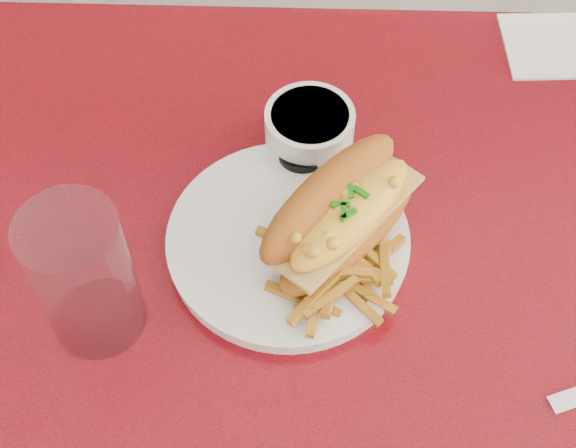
{
  "coord_description": "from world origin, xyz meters",
  "views": [
    {
      "loc": [
        -0.17,
        -0.41,
        1.45
      ],
      "look_at": [
        -0.18,
        0.03,
        0.81
      ],
      "focal_mm": 50.0,
      "sensor_mm": 36.0,
      "label": 1
    }
  ],
  "objects_px": {
    "water_tumbler": "(84,277)",
    "booth_bench_far": "(388,57)",
    "dinner_plate": "(288,241)",
    "fork": "(344,231)",
    "diner_table": "(445,348)",
    "mac_hoagie": "(342,213)",
    "sauce_cup_left": "(302,157)",
    "gravy_ramekin": "(309,130)"
  },
  "relations": [
    {
      "from": "dinner_plate",
      "to": "gravy_ramekin",
      "type": "relative_size",
      "value": 2.67
    },
    {
      "from": "mac_hoagie",
      "to": "gravy_ramekin",
      "type": "height_order",
      "value": "mac_hoagie"
    },
    {
      "from": "diner_table",
      "to": "gravy_ramekin",
      "type": "relative_size",
      "value": 12.73
    },
    {
      "from": "diner_table",
      "to": "booth_bench_far",
      "type": "relative_size",
      "value": 1.03
    },
    {
      "from": "diner_table",
      "to": "sauce_cup_left",
      "type": "xyz_separation_m",
      "value": [
        -0.17,
        0.13,
        0.18
      ]
    },
    {
      "from": "mac_hoagie",
      "to": "booth_bench_far",
      "type": "bearing_deg",
      "value": 30.14
    },
    {
      "from": "dinner_plate",
      "to": "gravy_ramekin",
      "type": "xyz_separation_m",
      "value": [
        0.02,
        0.13,
        0.02
      ]
    },
    {
      "from": "mac_hoagie",
      "to": "fork",
      "type": "xyz_separation_m",
      "value": [
        0.0,
        0.0,
        -0.04
      ]
    },
    {
      "from": "dinner_plate",
      "to": "water_tumbler",
      "type": "distance_m",
      "value": 0.21
    },
    {
      "from": "dinner_plate",
      "to": "sauce_cup_left",
      "type": "height_order",
      "value": "sauce_cup_left"
    },
    {
      "from": "dinner_plate",
      "to": "mac_hoagie",
      "type": "xyz_separation_m",
      "value": [
        0.05,
        0.01,
        0.04
      ]
    },
    {
      "from": "diner_table",
      "to": "water_tumbler",
      "type": "height_order",
      "value": "water_tumbler"
    },
    {
      "from": "dinner_plate",
      "to": "water_tumbler",
      "type": "relative_size",
      "value": 1.69
    },
    {
      "from": "dinner_plate",
      "to": "sauce_cup_left",
      "type": "xyz_separation_m",
      "value": [
        0.01,
        0.1,
        0.0
      ]
    },
    {
      "from": "diner_table",
      "to": "booth_bench_far",
      "type": "distance_m",
      "value": 0.87
    },
    {
      "from": "mac_hoagie",
      "to": "fork",
      "type": "height_order",
      "value": "mac_hoagie"
    },
    {
      "from": "gravy_ramekin",
      "to": "booth_bench_far",
      "type": "bearing_deg",
      "value": 75.98
    },
    {
      "from": "sauce_cup_left",
      "to": "diner_table",
      "type": "bearing_deg",
      "value": -38.25
    },
    {
      "from": "diner_table",
      "to": "booth_bench_far",
      "type": "xyz_separation_m",
      "value": [
        0.0,
        0.81,
        -0.32
      ]
    },
    {
      "from": "fork",
      "to": "sauce_cup_left",
      "type": "xyz_separation_m",
      "value": [
        -0.04,
        0.1,
        -0.0
      ]
    },
    {
      "from": "diner_table",
      "to": "mac_hoagie",
      "type": "bearing_deg",
      "value": 164.91
    },
    {
      "from": "booth_bench_far",
      "to": "fork",
      "type": "bearing_deg",
      "value": -99.27
    },
    {
      "from": "mac_hoagie",
      "to": "sauce_cup_left",
      "type": "xyz_separation_m",
      "value": [
        -0.04,
        0.1,
        -0.04
      ]
    },
    {
      "from": "booth_bench_far",
      "to": "fork",
      "type": "relative_size",
      "value": 7.51
    },
    {
      "from": "booth_bench_far",
      "to": "mac_hoagie",
      "type": "bearing_deg",
      "value": -99.49
    },
    {
      "from": "diner_table",
      "to": "dinner_plate",
      "type": "xyz_separation_m",
      "value": [
        -0.18,
        0.03,
        0.17
      ]
    },
    {
      "from": "gravy_ramekin",
      "to": "water_tumbler",
      "type": "bearing_deg",
      "value": -131.76
    },
    {
      "from": "fork",
      "to": "diner_table",
      "type": "bearing_deg",
      "value": -117.66
    },
    {
      "from": "booth_bench_far",
      "to": "water_tumbler",
      "type": "relative_size",
      "value": 7.84
    },
    {
      "from": "water_tumbler",
      "to": "booth_bench_far",
      "type": "bearing_deg",
      "value": 67.67
    },
    {
      "from": "diner_table",
      "to": "gravy_ramekin",
      "type": "height_order",
      "value": "gravy_ramekin"
    },
    {
      "from": "fork",
      "to": "sauce_cup_left",
      "type": "relative_size",
      "value": 2.45
    },
    {
      "from": "diner_table",
      "to": "mac_hoagie",
      "type": "relative_size",
      "value": 5.94
    },
    {
      "from": "booth_bench_far",
      "to": "dinner_plate",
      "type": "distance_m",
      "value": 0.94
    },
    {
      "from": "mac_hoagie",
      "to": "diner_table",
      "type": "bearing_deg",
      "value": -65.46
    },
    {
      "from": "gravy_ramekin",
      "to": "fork",
      "type": "bearing_deg",
      "value": -73.47
    },
    {
      "from": "dinner_plate",
      "to": "fork",
      "type": "height_order",
      "value": "same"
    },
    {
      "from": "fork",
      "to": "gravy_ramekin",
      "type": "relative_size",
      "value": 1.65
    },
    {
      "from": "dinner_plate",
      "to": "fork",
      "type": "bearing_deg",
      "value": 8.92
    },
    {
      "from": "dinner_plate",
      "to": "water_tumbler",
      "type": "height_order",
      "value": "water_tumbler"
    },
    {
      "from": "diner_table",
      "to": "fork",
      "type": "distance_m",
      "value": 0.22
    },
    {
      "from": "water_tumbler",
      "to": "gravy_ramekin",
      "type": "bearing_deg",
      "value": 48.24
    }
  ]
}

